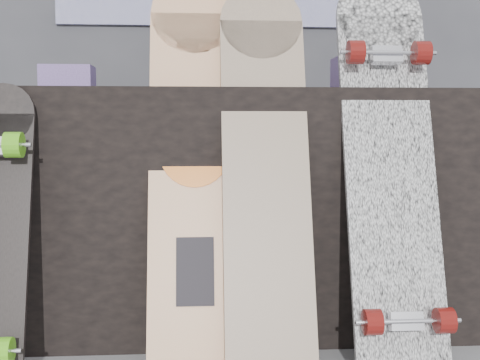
{
  "coord_description": "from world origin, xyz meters",
  "views": [
    {
      "loc": [
        -0.16,
        -1.57,
        0.67
      ],
      "look_at": [
        -0.04,
        0.2,
        0.53
      ],
      "focal_mm": 45.0,
      "sensor_mm": 36.0,
      "label": 1
    }
  ],
  "objects": [
    {
      "name": "vendor_table",
      "position": [
        0.0,
        0.5,
        0.4
      ],
      "size": [
        1.6,
        0.6,
        0.8
      ],
      "primitive_type": "cube",
      "color": "black",
      "rests_on": "ground"
    },
    {
      "name": "booth",
      "position": [
        0.0,
        1.35,
        1.1
      ],
      "size": [
        2.4,
        0.22,
        2.2
      ],
      "color": "#36373C",
      "rests_on": "ground"
    },
    {
      "name": "merch_box_purple",
      "position": [
        -0.62,
        0.62,
        0.85
      ],
      "size": [
        0.18,
        0.12,
        0.1
      ],
      "primitive_type": "cube",
      "color": "#583C7B",
      "rests_on": "vendor_table"
    },
    {
      "name": "merch_box_small",
      "position": [
        0.37,
        0.47,
        0.86
      ],
      "size": [
        0.14,
        0.14,
        0.12
      ],
      "primitive_type": "cube",
      "color": "#583C7B",
      "rests_on": "vendor_table"
    },
    {
      "name": "merch_box_flat",
      "position": [
        0.03,
        0.67,
        0.83
      ],
      "size": [
        0.22,
        0.1,
        0.06
      ],
      "primitive_type": "cube",
      "color": "#D1B78C",
      "rests_on": "vendor_table"
    },
    {
      "name": "longboard_geisha",
      "position": [
        -0.17,
        0.23,
        0.62
      ],
      "size": [
        0.27,
        0.37,
        1.17
      ],
      "rotation": [
        -0.3,
        0.0,
        0.0
      ],
      "color": "beige",
      "rests_on": "ground"
    },
    {
      "name": "longboard_celtic",
      "position": [
        0.03,
        0.17,
        0.6
      ],
      "size": [
        0.25,
        0.38,
        1.13
      ],
      "rotation": [
        -0.31,
        0.0,
        0.0
      ],
      "color": "beige",
      "rests_on": "ground"
    },
    {
      "name": "longboard_cascadia",
      "position": [
        0.4,
        0.15,
        0.6
      ],
      "size": [
        0.27,
        0.4,
        1.16
      ],
      "rotation": [
        -0.29,
        0.0,
        0.0
      ],
      "color": "white",
      "rests_on": "ground"
    }
  ]
}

